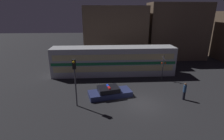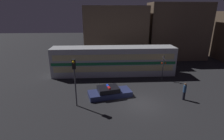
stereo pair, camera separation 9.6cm
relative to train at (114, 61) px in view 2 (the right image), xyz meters
name	(u,v)px [view 2 (the right image)]	position (x,y,z in m)	size (l,w,h in m)	color
ground_plane	(142,104)	(2.28, -8.81, -2.01)	(120.00, 120.00, 0.00)	black
train	(114,61)	(0.00, 0.00, 0.00)	(17.26, 2.86, 4.02)	#B7BABF
police_car	(109,92)	(-0.91, -6.87, -1.58)	(4.90, 2.90, 1.18)	navy
pedestrian	(184,91)	(6.77, -8.16, -1.06)	(0.31, 0.31, 1.86)	black
crossing_signal_near	(163,66)	(6.38, -2.52, -0.10)	(0.66, 0.28, 3.33)	#4C4C51
traffic_light_corner	(75,74)	(-4.19, -8.77, 1.27)	(0.30, 0.46, 4.71)	#4C4C51
building_left	(115,34)	(0.81, 7.52, 2.80)	(10.87, 4.99, 9.62)	brown
building_center	(177,32)	(12.49, 8.61, 3.09)	(10.85, 4.82, 10.21)	brown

